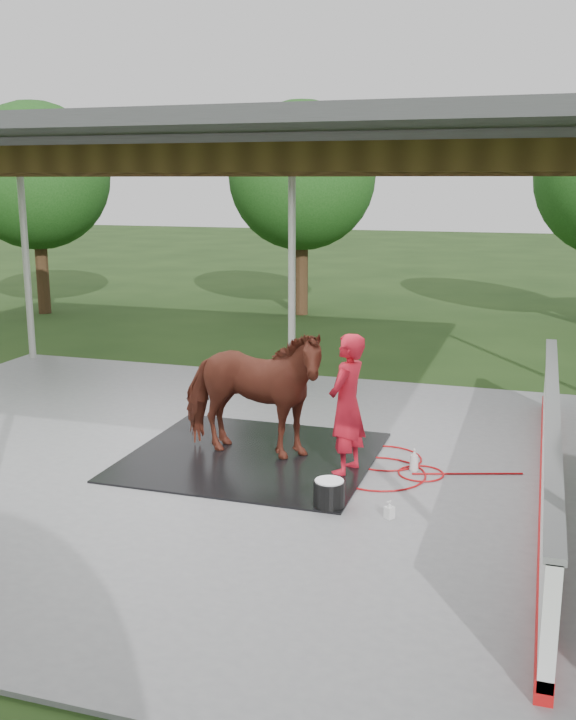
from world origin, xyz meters
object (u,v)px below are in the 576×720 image
(dasher_board, at_px, (549,455))
(wash_bucket, at_px, (329,493))
(handler, at_px, (347,404))
(horse, at_px, (251,392))

(dasher_board, bearing_deg, wash_bucket, -156.51)
(handler, distance_m, wash_bucket, 1.37)
(handler, relative_size, wash_bucket, 5.03)
(horse, relative_size, handler, 1.16)
(handler, bearing_deg, dasher_board, 100.65)
(dasher_board, distance_m, horse, 3.82)
(dasher_board, xyz_separation_m, wash_bucket, (-2.36, -1.03, -0.37))
(dasher_board, xyz_separation_m, handler, (-2.44, 0.13, 0.36))
(wash_bucket, bearing_deg, dasher_board, 23.49)
(horse, bearing_deg, dasher_board, -93.50)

